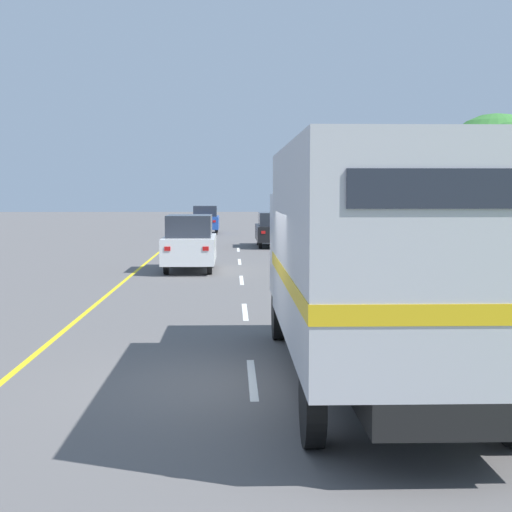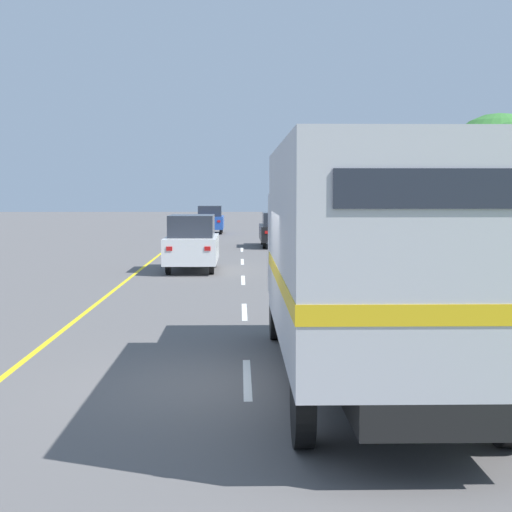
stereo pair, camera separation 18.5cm
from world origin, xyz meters
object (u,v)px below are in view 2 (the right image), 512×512
(lead_car_white, at_px, (192,243))
(roadside_tree_mid, at_px, (498,172))
(lead_car_blue_ahead, at_px, (210,219))
(lead_car_black_ahead, at_px, (278,229))
(highway_sign, at_px, (494,237))
(horse_trailer_truck, at_px, (368,254))

(lead_car_white, distance_m, roadside_tree_mid, 11.67)
(lead_car_blue_ahead, bearing_deg, roadside_tree_mid, -64.13)
(roadside_tree_mid, bearing_deg, lead_car_white, -173.40)
(lead_car_black_ahead, height_order, highway_sign, highway_sign)
(lead_car_white, bearing_deg, highway_sign, -44.65)
(lead_car_black_ahead, relative_size, highway_sign, 1.71)
(lead_car_blue_ahead, height_order, highway_sign, highway_sign)
(lead_car_white, height_order, lead_car_black_ahead, lead_car_white)
(horse_trailer_truck, relative_size, lead_car_black_ahead, 1.84)
(lead_car_blue_ahead, distance_m, highway_sign, 34.38)
(highway_sign, bearing_deg, lead_car_black_ahead, 102.51)
(lead_car_white, relative_size, lead_car_black_ahead, 0.89)
(horse_trailer_truck, distance_m, highway_sign, 9.95)
(lead_car_white, xyz_separation_m, roadside_tree_mid, (11.32, 1.31, 2.55))
(lead_car_white, relative_size, highway_sign, 1.52)
(lead_car_black_ahead, bearing_deg, horse_trailer_truck, -90.30)
(lead_car_blue_ahead, bearing_deg, highway_sign, -75.76)
(lead_car_black_ahead, distance_m, highway_sign, 20.87)
(lead_car_white, bearing_deg, roadside_tree_mid, 6.60)
(lead_car_blue_ahead, xyz_separation_m, highway_sign, (8.45, -33.31, 0.71))
(lead_car_blue_ahead, relative_size, highway_sign, 1.49)
(lead_car_white, xyz_separation_m, highway_sign, (8.16, -8.06, 0.66))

